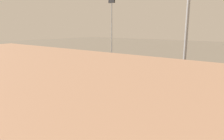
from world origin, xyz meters
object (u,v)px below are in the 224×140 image
Objects in this scene: train_on_track_4 at (114,74)px; train_on_track_1 at (128,66)px; train_on_track_5 at (85,76)px; light_mast_0 at (112,24)px; light_mast_1 at (188,13)px; train_on_track_6 at (11,65)px; train_on_track_3 at (78,65)px.

train_on_track_1 is (5.35, -15.00, -0.61)m from train_on_track_4.
train_on_track_5 is (6.01, 5.00, -0.55)m from train_on_track_4.
light_mast_1 reaches higher than light_mast_0.
light_mast_0 reaches higher than train_on_track_6.
light_mast_0 reaches higher than train_on_track_3.
light_mast_1 is (-42.58, 37.07, 0.53)m from light_mast_0.
train_on_track_4 is 33.68m from light_mast_0.
train_on_track_6 is 1.83× the size of light_mast_0.
light_mast_1 is (-29.23, 8.29, 15.02)m from train_on_track_5.
train_on_track_3 is at bearing -23.13° from light_mast_1.
train_on_track_3 is at bearing 35.04° from train_on_track_1.
train_on_track_5 is at bearing -170.79° from train_on_track_6.
light_mast_1 is at bearing 135.28° from train_on_track_1.
light_mast_1 reaches higher than train_on_track_5.
train_on_track_6 is at bearing 62.62° from light_mast_0.
train_on_track_6 is 4.72× the size of train_on_track_3.
train_on_track_4 is at bearing -29.79° from light_mast_1.
train_on_track_1 is (-31.50, -25.00, -0.62)m from train_on_track_6.
train_on_track_3 is (19.61, -5.00, -0.46)m from train_on_track_4.
train_on_track_6 is at bearing 15.18° from train_on_track_4.
train_on_track_4 is 3.71× the size of light_mast_0.
light_mast_1 is at bearing 176.86° from train_on_track_6.
light_mast_0 reaches higher than train_on_track_1.
train_on_track_6 is at bearing 38.44° from train_on_track_1.
train_on_track_6 is 40.22m from train_on_track_1.
train_on_track_1 is (-0.66, -20.00, -0.06)m from train_on_track_5.
train_on_track_1 is 42.95m from light_mast_1.
train_on_track_4 is 15.94m from train_on_track_1.
train_on_track_1 is at bearing -141.56° from train_on_track_6.
train_on_track_1 is at bearing -91.89° from train_on_track_5.
train_on_track_6 is at bearing 9.21° from train_on_track_5.
train_on_track_4 reaches higher than train_on_track_5.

